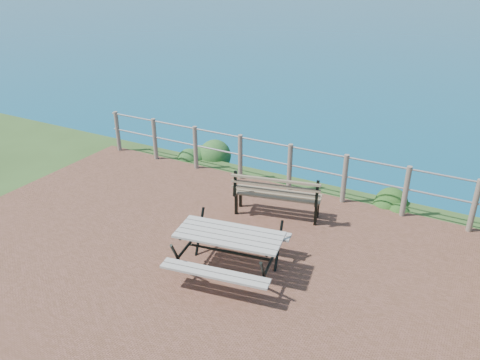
# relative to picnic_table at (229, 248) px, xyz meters

# --- Properties ---
(ground) EXTENTS (10.00, 7.00, 0.12)m
(ground) POSITION_rel_picnic_table_xyz_m (-0.32, -0.31, -0.43)
(ground) COLOR brown
(ground) RESTS_ON ground
(safety_railing) EXTENTS (9.40, 0.10, 1.00)m
(safety_railing) POSITION_rel_picnic_table_xyz_m (-0.32, 3.04, 0.14)
(safety_railing) COLOR #6B5B4C
(safety_railing) RESTS_ON ground
(picnic_table) EXTENTS (1.67, 1.36, 0.67)m
(picnic_table) POSITION_rel_picnic_table_xyz_m (0.00, 0.00, 0.00)
(picnic_table) COLOR gray
(picnic_table) RESTS_ON ground
(park_bench) EXTENTS (1.65, 0.74, 0.91)m
(park_bench) POSITION_rel_picnic_table_xyz_m (-0.09, 1.92, 0.17)
(park_bench) COLOR brown
(park_bench) RESTS_ON ground
(shrub_lip_west) EXTENTS (0.82, 0.82, 0.58)m
(shrub_lip_west) POSITION_rel_picnic_table_xyz_m (-2.89, 3.71, -0.43)
(shrub_lip_west) COLOR #1C4C1F
(shrub_lip_west) RESTS_ON ground
(shrub_lip_east) EXTENTS (0.71, 0.71, 0.42)m
(shrub_lip_east) POSITION_rel_picnic_table_xyz_m (1.76, 3.49, -0.43)
(shrub_lip_east) COLOR #214415
(shrub_lip_east) RESTS_ON ground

